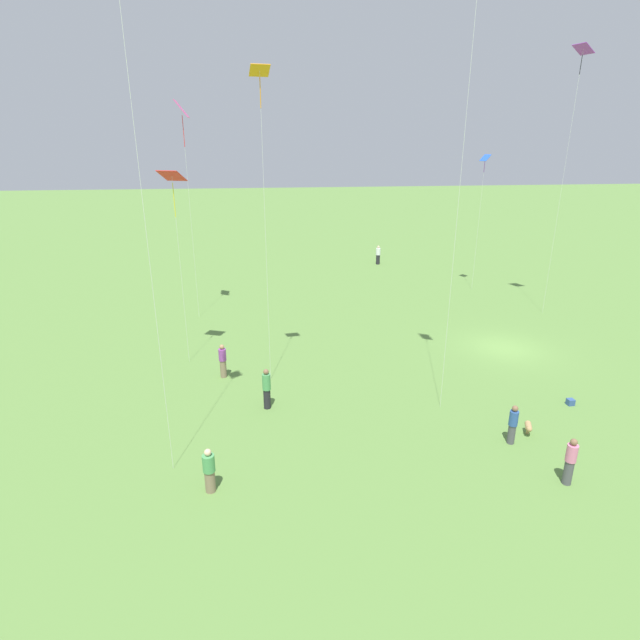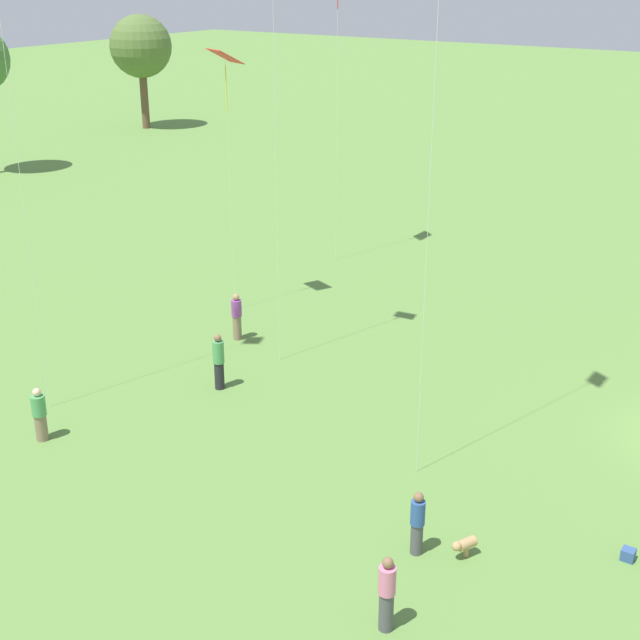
# 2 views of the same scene
# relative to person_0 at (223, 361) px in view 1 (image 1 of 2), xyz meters

# --- Properties ---
(ground_plane) EXTENTS (240.00, 240.00, 0.00)m
(ground_plane) POSITION_rel_person_0_xyz_m (1.62, -16.15, -0.89)
(ground_plane) COLOR #5B843D
(person_0) EXTENTS (0.48, 0.48, 1.78)m
(person_0) POSITION_rel_person_0_xyz_m (0.00, 0.00, 0.00)
(person_0) COLOR #847056
(person_0) RESTS_ON ground_plane
(person_1) EXTENTS (0.52, 0.52, 1.91)m
(person_1) POSITION_rel_person_0_xyz_m (-3.52, -2.08, 0.07)
(person_1) COLOR #232328
(person_1) RESTS_ON ground_plane
(person_2) EXTENTS (0.59, 0.59, 1.85)m
(person_2) POSITION_rel_person_0_xyz_m (24.01, -14.18, 0.02)
(person_2) COLOR #232328
(person_2) RESTS_ON ground_plane
(person_3) EXTENTS (0.48, 0.48, 1.79)m
(person_3) POSITION_rel_person_0_xyz_m (-10.33, -12.26, 0.01)
(person_3) COLOR #4C4C51
(person_3) RESTS_ON ground_plane
(person_4) EXTENTS (0.38, 0.38, 1.66)m
(person_4) POSITION_rel_person_0_xyz_m (-7.68, -11.57, -0.05)
(person_4) COLOR #4C4C51
(person_4) RESTS_ON ground_plane
(person_5) EXTENTS (0.52, 0.52, 1.66)m
(person_5) POSITION_rel_person_0_xyz_m (-9.01, 0.07, -0.07)
(person_5) COLOR #847056
(person_5) RESTS_ON ground_plane
(kite_0) EXTENTS (1.36, 1.42, 10.09)m
(kite_0) POSITION_rel_person_0_xyz_m (2.27, 1.97, 8.65)
(kite_0) COLOR red
(kite_0) RESTS_ON ground_plane
(kite_2) EXTENTS (1.26, 0.80, 13.81)m
(kite_2) POSITION_rel_person_0_xyz_m (9.96, 2.10, 12.04)
(kite_2) COLOR #E54C99
(kite_2) RESTS_ON ground_plane
(kite_4) EXTENTS (0.83, 0.73, 10.57)m
(kite_4) POSITION_rel_person_0_xyz_m (13.92, -19.57, 8.84)
(kite_4) COLOR blue
(kite_4) RESTS_ON ground_plane
(kite_5) EXTENTS (0.83, 0.91, 14.34)m
(kite_5) POSITION_rel_person_0_xyz_m (-0.59, -2.37, 12.46)
(kite_5) COLOR orange
(kite_5) RESTS_ON ground_plane
(kite_6) EXTENTS (1.24, 1.15, 16.95)m
(kite_6) POSITION_rel_person_0_xyz_m (7.49, -22.00, 15.05)
(kite_6) COLOR purple
(kite_6) RESTS_ON ground_plane
(dog_0) EXTENTS (0.65, 0.45, 0.51)m
(dog_0) POSITION_rel_person_0_xyz_m (-7.21, -12.57, -0.54)
(dog_0) COLOR tan
(dog_0) RESTS_ON ground_plane
(picnic_bag_0) EXTENTS (0.28, 0.30, 0.29)m
(picnic_bag_0) POSITION_rel_person_0_xyz_m (-5.16, -15.81, -0.75)
(picnic_bag_0) COLOR #33518C
(picnic_bag_0) RESTS_ON ground_plane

